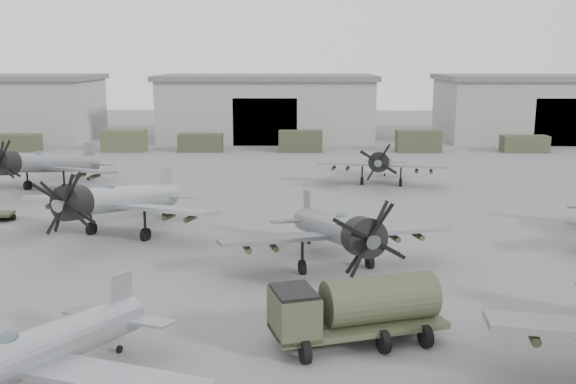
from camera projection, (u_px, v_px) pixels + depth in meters
name	position (u px, v px, depth m)	size (l,w,h in m)	color
ground	(206.00, 320.00, 27.62)	(220.00, 220.00, 0.00)	#60605D
hangar_center	(267.00, 107.00, 87.33)	(29.00, 14.80, 8.70)	gray
hangar_right	(547.00, 107.00, 86.93)	(29.00, 14.80, 8.70)	gray
support_truck_1	(12.00, 143.00, 76.65)	(6.67, 2.20, 2.01)	#3C3E28
support_truck_2	(124.00, 141.00, 76.44)	(5.15, 2.20, 2.58)	#45492F
support_truck_3	(201.00, 143.00, 76.39)	(5.23, 2.20, 2.12)	#373C27
support_truck_4	(300.00, 141.00, 76.23)	(5.16, 2.20, 2.51)	#363B26
support_truck_5	(418.00, 141.00, 76.07)	(5.24, 2.20, 2.58)	#3A3F29
support_truck_6	(524.00, 144.00, 76.00)	(5.38, 2.20, 1.96)	#3D412B
aircraft_near_1	(21.00, 358.00, 19.42)	(11.89, 10.71, 4.77)	#9B9DA3
aircraft_mid_1	(115.00, 200.00, 39.59)	(13.16, 11.86, 5.30)	#9EA2A7
aircraft_mid_2	(338.00, 230.00, 33.34)	(12.50, 11.25, 4.98)	gray
aircraft_far_0	(43.00, 164.00, 53.28)	(12.88, 11.64, 5.22)	gray
aircraft_far_1	(382.00, 163.00, 55.91)	(11.25, 10.13, 4.47)	gray
fuel_tanker	(356.00, 306.00, 25.11)	(7.24, 4.51, 2.65)	#3B4029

